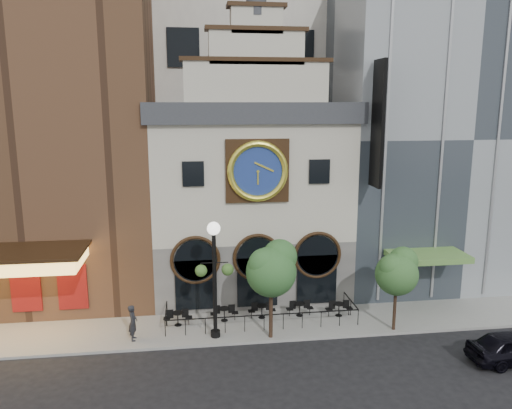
{
  "coord_description": "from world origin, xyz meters",
  "views": [
    {
      "loc": [
        -3.8,
        -23.74,
        12.34
      ],
      "look_at": [
        0.2,
        6.0,
        6.18
      ],
      "focal_mm": 35.0,
      "sensor_mm": 36.0,
      "label": 1
    }
  ],
  "objects_px": {
    "bistro_2": "(262,310)",
    "bistro_4": "(339,308)",
    "pedestrian": "(133,323)",
    "tree_right": "(397,271)",
    "bistro_1": "(224,313)",
    "bistro_3": "(300,308)",
    "lamppost": "(214,267)",
    "bistro_0": "(178,318)",
    "tree_left": "(272,268)"
  },
  "relations": [
    {
      "from": "bistro_3",
      "to": "lamppost",
      "type": "bearing_deg",
      "value": -158.35
    },
    {
      "from": "bistro_1",
      "to": "bistro_2",
      "type": "height_order",
      "value": "same"
    },
    {
      "from": "bistro_0",
      "to": "bistro_4",
      "type": "distance_m",
      "value": 9.26
    },
    {
      "from": "pedestrian",
      "to": "tree_right",
      "type": "bearing_deg",
      "value": -95.01
    },
    {
      "from": "tree_right",
      "to": "pedestrian",
      "type": "bearing_deg",
      "value": 177.47
    },
    {
      "from": "lamppost",
      "to": "tree_right",
      "type": "height_order",
      "value": "lamppost"
    },
    {
      "from": "lamppost",
      "to": "bistro_2",
      "type": "bearing_deg",
      "value": 35.78
    },
    {
      "from": "bistro_2",
      "to": "pedestrian",
      "type": "height_order",
      "value": "pedestrian"
    },
    {
      "from": "tree_left",
      "to": "tree_right",
      "type": "height_order",
      "value": "tree_left"
    },
    {
      "from": "bistro_0",
      "to": "tree_right",
      "type": "relative_size",
      "value": 0.34
    },
    {
      "from": "pedestrian",
      "to": "bistro_2",
      "type": "bearing_deg",
      "value": -78.24
    },
    {
      "from": "tree_left",
      "to": "lamppost",
      "type": "bearing_deg",
      "value": 172.16
    },
    {
      "from": "bistro_3",
      "to": "pedestrian",
      "type": "bearing_deg",
      "value": -169.15
    },
    {
      "from": "tree_left",
      "to": "bistro_2",
      "type": "bearing_deg",
      "value": 94.02
    },
    {
      "from": "bistro_4",
      "to": "tree_right",
      "type": "xyz_separation_m",
      "value": [
        2.5,
        -2.08,
        2.9
      ]
    },
    {
      "from": "bistro_2",
      "to": "bistro_3",
      "type": "relative_size",
      "value": 1.0
    },
    {
      "from": "pedestrian",
      "to": "tree_right",
      "type": "xyz_separation_m",
      "value": [
        14.03,
        -0.62,
        2.4
      ]
    },
    {
      "from": "bistro_3",
      "to": "tree_right",
      "type": "relative_size",
      "value": 0.34
    },
    {
      "from": "bistro_4",
      "to": "pedestrian",
      "type": "distance_m",
      "value": 11.63
    },
    {
      "from": "bistro_2",
      "to": "lamppost",
      "type": "height_order",
      "value": "lamppost"
    },
    {
      "from": "bistro_1",
      "to": "bistro_3",
      "type": "height_order",
      "value": "same"
    },
    {
      "from": "bistro_1",
      "to": "lamppost",
      "type": "distance_m",
      "value": 3.94
    },
    {
      "from": "bistro_0",
      "to": "lamppost",
      "type": "height_order",
      "value": "lamppost"
    },
    {
      "from": "bistro_0",
      "to": "bistro_4",
      "type": "relative_size",
      "value": 1.0
    },
    {
      "from": "bistro_1",
      "to": "lamppost",
      "type": "xyz_separation_m",
      "value": [
        -0.61,
        -1.89,
        3.41
      ]
    },
    {
      "from": "bistro_1",
      "to": "bistro_3",
      "type": "relative_size",
      "value": 1.0
    },
    {
      "from": "pedestrian",
      "to": "lamppost",
      "type": "distance_m",
      "value": 5.17
    },
    {
      "from": "bistro_2",
      "to": "pedestrian",
      "type": "xyz_separation_m",
      "value": [
        -7.05,
        -1.79,
        0.5
      ]
    },
    {
      "from": "bistro_1",
      "to": "tree_left",
      "type": "bearing_deg",
      "value": -44.44
    },
    {
      "from": "bistro_2",
      "to": "bistro_3",
      "type": "distance_m",
      "value": 2.22
    },
    {
      "from": "bistro_0",
      "to": "bistro_2",
      "type": "distance_m",
      "value": 4.79
    },
    {
      "from": "bistro_2",
      "to": "lamppost",
      "type": "distance_m",
      "value": 4.83
    },
    {
      "from": "pedestrian",
      "to": "bistro_4",
      "type": "bearing_deg",
      "value": -85.25
    },
    {
      "from": "bistro_2",
      "to": "pedestrian",
      "type": "relative_size",
      "value": 0.82
    },
    {
      "from": "lamppost",
      "to": "tree_left",
      "type": "height_order",
      "value": "lamppost"
    },
    {
      "from": "lamppost",
      "to": "tree_right",
      "type": "distance_m",
      "value": 9.78
    },
    {
      "from": "bistro_4",
      "to": "lamppost",
      "type": "height_order",
      "value": "lamppost"
    },
    {
      "from": "bistro_0",
      "to": "tree_right",
      "type": "distance_m",
      "value": 12.28
    },
    {
      "from": "pedestrian",
      "to": "tree_right",
      "type": "height_order",
      "value": "tree_right"
    },
    {
      "from": "bistro_2",
      "to": "tree_right",
      "type": "height_order",
      "value": "tree_right"
    },
    {
      "from": "bistro_0",
      "to": "bistro_1",
      "type": "bearing_deg",
      "value": 5.62
    },
    {
      "from": "bistro_2",
      "to": "tree_left",
      "type": "xyz_separation_m",
      "value": [
        0.17,
        -2.4,
        3.38
      ]
    },
    {
      "from": "bistro_0",
      "to": "bistro_4",
      "type": "bearing_deg",
      "value": 0.24
    },
    {
      "from": "bistro_3",
      "to": "tree_right",
      "type": "distance_m",
      "value": 6.06
    },
    {
      "from": "bistro_2",
      "to": "bistro_4",
      "type": "xyz_separation_m",
      "value": [
        4.48,
        -0.32,
        0.0
      ]
    },
    {
      "from": "bistro_4",
      "to": "tree_left",
      "type": "relative_size",
      "value": 0.3
    },
    {
      "from": "bistro_1",
      "to": "lamppost",
      "type": "relative_size",
      "value": 0.25
    },
    {
      "from": "bistro_1",
      "to": "tree_right",
      "type": "distance_m",
      "value": 9.87
    },
    {
      "from": "pedestrian",
      "to": "tree_left",
      "type": "height_order",
      "value": "tree_left"
    },
    {
      "from": "bistro_3",
      "to": "lamppost",
      "type": "height_order",
      "value": "lamppost"
    }
  ]
}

